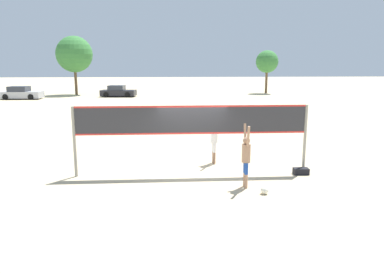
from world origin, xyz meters
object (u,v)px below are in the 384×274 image
at_px(volleyball, 264,190).
at_px(tree_right_cluster, 74,54).
at_px(player_blocker, 214,136).
at_px(tree_left_cluster, 267,62).
at_px(parked_car_mid, 118,92).
at_px(gear_bag, 301,171).
at_px(parked_car_near, 21,93).
at_px(volleyball_net, 192,124).
at_px(player_spiker, 246,155).

xyz_separation_m(volleyball, tree_right_cluster, (-14.76, 38.97, 5.04)).
bearing_deg(player_blocker, tree_left_cluster, 161.98).
distance_m(player_blocker, tree_left_cluster, 37.88).
xyz_separation_m(player_blocker, parked_car_mid, (-7.83, 31.74, -0.52)).
distance_m(player_blocker, tree_right_cluster, 37.99).
relative_size(volleyball, parked_car_mid, 0.05).
bearing_deg(gear_bag, parked_car_near, 124.66).
distance_m(tree_left_cluster, tree_right_cluster, 25.35).
xyz_separation_m(parked_car_mid, tree_right_cluster, (-5.82, 3.48, 4.54)).
height_order(player_blocker, tree_left_cluster, tree_left_cluster).
distance_m(volleyball_net, gear_bag, 4.37).
bearing_deg(gear_bag, volleyball, -133.33).
bearing_deg(player_spiker, parked_car_mid, 13.71).
distance_m(parked_car_near, tree_left_cluster, 31.10).
bearing_deg(player_spiker, player_blocker, 12.19).
bearing_deg(gear_bag, tree_right_cluster, 114.25).
height_order(gear_bag, tree_right_cluster, tree_right_cluster).
height_order(player_spiker, player_blocker, player_blocker).
height_order(gear_bag, tree_left_cluster, tree_left_cluster).
distance_m(player_blocker, volleyball, 4.04).
height_order(volleyball_net, volleyball, volleyball_net).
distance_m(player_blocker, parked_car_near, 34.75).
relative_size(player_spiker, parked_car_mid, 0.48).
bearing_deg(volleyball_net, player_spiker, -44.08).
height_order(player_spiker, gear_bag, player_spiker).
bearing_deg(parked_car_mid, tree_left_cluster, 19.17).
bearing_deg(tree_left_cluster, player_blocker, -108.02).
bearing_deg(volleyball, gear_bag, 46.67).
bearing_deg(parked_car_mid, parked_car_near, -160.53).
distance_m(volleyball_net, parked_car_near, 35.51).
bearing_deg(volleyball, volleyball_net, 132.69).
bearing_deg(parked_car_near, player_blocker, -54.87).
xyz_separation_m(volleyball_net, parked_car_near, (-17.53, 30.85, -1.21)).
bearing_deg(gear_bag, tree_left_cluster, 77.03).
distance_m(volleyball_net, parked_car_mid, 33.91).
bearing_deg(tree_left_cluster, parked_car_mid, -167.96).
relative_size(gear_bag, parked_car_near, 0.12).
xyz_separation_m(parked_car_near, tree_right_cluster, (4.89, 5.82, 4.51)).
relative_size(volleyball_net, player_spiker, 4.06).
distance_m(player_blocker, gear_bag, 3.62).
bearing_deg(player_spiker, tree_right_cluster, 20.49).
height_order(parked_car_near, tree_right_cluster, tree_right_cluster).
xyz_separation_m(volleyball_net, tree_right_cluster, (-12.65, 36.68, 3.30)).
height_order(parked_car_near, parked_car_mid, parked_car_near).
relative_size(player_blocker, tree_right_cluster, 0.29).
relative_size(volleyball_net, parked_car_near, 1.82).
bearing_deg(tree_right_cluster, gear_bag, -65.75).
bearing_deg(parked_car_mid, volleyball, -68.72).
bearing_deg(volleyball_net, parked_car_mid, 101.63).
height_order(volleyball_net, player_blocker, volleyball_net).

